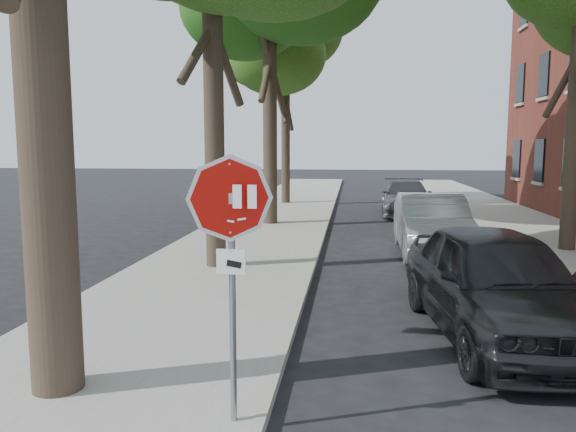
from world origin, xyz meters
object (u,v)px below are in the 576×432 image
Objects in this scene: tree_far at (285,48)px; car_c at (406,197)px; car_b at (432,225)px; stop_sign at (231,238)px; car_a at (496,283)px.

tree_far is 8.98m from car_c.
stop_sign is at bearing -108.38° from car_b.
car_a reaches higher than car_c.
tree_far is 19.77m from car_a.
car_a is at bearing -88.18° from car_c.
car_c is (0.13, 8.49, -0.08)m from car_b.
car_b is 0.98× the size of car_c.
car_c is (0.06, 14.81, -0.12)m from car_a.
tree_far reaches higher than car_b.
stop_sign is 21.88m from tree_far.
car_a is 14.81m from car_c.
car_a is 1.00× the size of car_c.
tree_far is 14.27m from car_b.
tree_far is at bearing 114.10° from car_b.
car_b is (5.19, -11.63, -6.44)m from tree_far.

